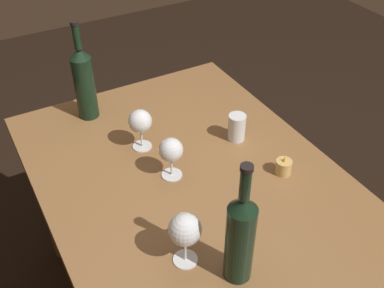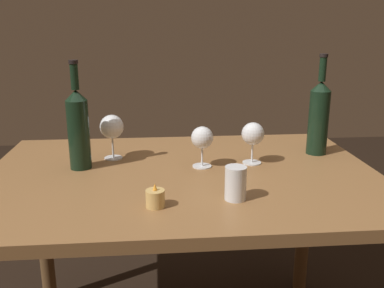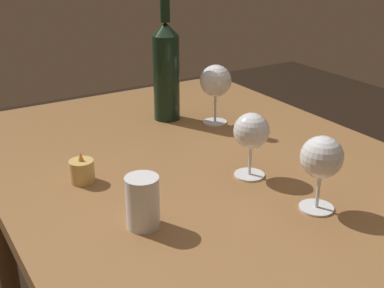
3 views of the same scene
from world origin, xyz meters
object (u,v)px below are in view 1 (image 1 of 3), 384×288
Objects in this scene: wine_glass_left at (171,151)px; wine_bottle at (84,82)px; water_tumbler at (237,129)px; wine_glass_centre at (185,230)px; votive_candle at (283,167)px; wine_bottle_second at (240,236)px; wine_glass_right at (140,122)px.

wine_glass_left is 0.38× the size of wine_bottle.
wine_bottle is (-0.45, -0.12, 0.04)m from wine_glass_left.
wine_bottle is 0.57m from water_tumbler.
wine_glass_centre is 0.76m from wine_bottle.
wine_glass_centre reaches higher than votive_candle.
wine_bottle reaches higher than wine_glass_centre.
votive_candle is at bearing 62.95° from wine_glass_left.
wine_bottle is at bearing -173.93° from wine_bottle_second.
votive_candle is at bearing 44.81° from wine_glass_right.
votive_candle is (-0.15, 0.44, -0.09)m from wine_glass_centre.
wine_glass_right is 2.20× the size of votive_candle.
wine_bottle_second is (0.41, -0.03, 0.04)m from wine_glass_left.
wine_bottle_second is 0.44m from votive_candle.
wine_glass_centre is 0.45× the size of wine_bottle_second.
wine_bottle is 3.86× the size of water_tumbler.
wine_glass_right is at bearing -110.93° from water_tumbler.
wine_bottle is at bearing -160.65° from wine_glass_right.
wine_glass_left reaches higher than water_tumbler.
water_tumbler is at bearing 46.11° from wine_bottle.
wine_bottle_second is 5.43× the size of votive_candle.
wine_glass_centre reaches higher than water_tumbler.
votive_candle is (0.22, 0.03, -0.02)m from water_tumbler.
water_tumbler is (-0.06, 0.28, -0.06)m from wine_glass_left.
wine_glass_right is at bearing 19.35° from wine_bottle.
wine_bottle reaches higher than wine_bottle_second.
water_tumbler is at bearing 69.07° from wine_glass_right.
wine_glass_left reaches higher than votive_candle.
wine_glass_centre is at bearing -21.04° from wine_glass_left.
wine_bottle reaches higher than wine_glass_left.
wine_bottle is 0.87m from wine_bottle_second.
votive_candle is at bearing 109.09° from wine_glass_centre.
votive_candle is (0.16, 0.32, -0.08)m from wine_glass_left.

